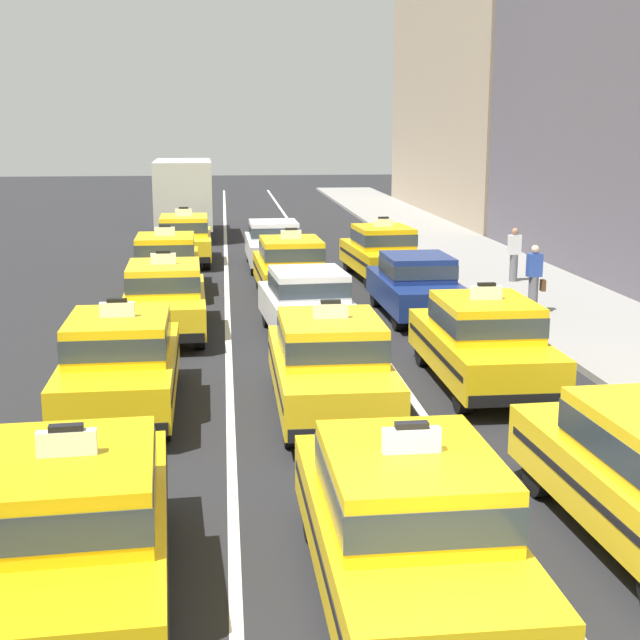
% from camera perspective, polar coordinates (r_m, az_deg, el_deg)
% --- Properties ---
extents(lane_stripe_left_center, '(0.14, 80.00, 0.01)m').
position_cam_1_polar(lane_stripe_left_center, '(27.10, -5.93, 2.18)').
color(lane_stripe_left_center, silver).
rests_on(lane_stripe_left_center, ground).
extents(lane_stripe_center_right, '(0.14, 80.00, 0.01)m').
position_cam_1_polar(lane_stripe_center_right, '(27.29, 0.81, 2.31)').
color(lane_stripe_center_right, silver).
rests_on(lane_stripe_center_right, ground).
extents(sidewalk_curb, '(4.00, 90.00, 0.15)m').
position_cam_1_polar(sidewalk_curb, '(23.87, 15.76, 0.58)').
color(sidewalk_curb, gray).
rests_on(sidewalk_curb, ground).
extents(taxi_left_nearest, '(2.08, 4.66, 1.96)m').
position_cam_1_polar(taxi_left_nearest, '(9.35, -15.35, -12.50)').
color(taxi_left_nearest, black).
rests_on(taxi_left_nearest, ground).
extents(taxi_left_second, '(1.90, 4.59, 1.96)m').
position_cam_1_polar(taxi_left_second, '(15.32, -12.53, -2.57)').
color(taxi_left_second, black).
rests_on(taxi_left_second, ground).
extents(taxi_left_third, '(1.96, 4.62, 1.96)m').
position_cam_1_polar(taxi_left_third, '(20.79, -9.80, 1.43)').
color(taxi_left_third, black).
rests_on(taxi_left_third, ground).
extents(taxi_left_fourth, '(1.93, 4.60, 1.96)m').
position_cam_1_polar(taxi_left_fourth, '(26.09, -9.73, 3.62)').
color(taxi_left_fourth, black).
rests_on(taxi_left_fourth, ground).
extents(taxi_left_fifth, '(1.92, 4.60, 1.96)m').
position_cam_1_polar(taxi_left_fifth, '(31.62, -8.58, 5.16)').
color(taxi_left_fifth, black).
rests_on(taxi_left_fifth, ground).
extents(box_truck_left_sixth, '(2.43, 7.01, 3.27)m').
position_cam_1_polar(box_truck_left_sixth, '(39.16, -8.61, 7.83)').
color(box_truck_left_sixth, black).
rests_on(box_truck_left_sixth, ground).
extents(taxi_center_nearest, '(1.88, 4.58, 1.96)m').
position_cam_1_polar(taxi_center_nearest, '(9.14, 5.55, -12.69)').
color(taxi_center_nearest, black).
rests_on(taxi_center_nearest, ground).
extents(taxi_center_second, '(1.83, 4.56, 1.96)m').
position_cam_1_polar(taxi_center_second, '(14.85, 0.63, -2.74)').
color(taxi_center_second, black).
rests_on(taxi_center_second, ground).
extents(sedan_center_third, '(2.06, 4.41, 1.58)m').
position_cam_1_polar(sedan_center_third, '(20.06, -0.77, 1.13)').
color(sedan_center_third, black).
rests_on(sedan_center_third, ground).
extents(taxi_center_fourth, '(1.96, 4.61, 1.96)m').
position_cam_1_polar(taxi_center_fourth, '(24.97, -1.85, 3.41)').
color(taxi_center_fourth, black).
rests_on(taxi_center_fourth, ground).
extents(sedan_center_fifth, '(1.83, 4.33, 1.58)m').
position_cam_1_polar(sedan_center_fifth, '(30.27, -2.96, 4.91)').
color(sedan_center_fifth, black).
rests_on(sedan_center_fifth, ground).
extents(taxi_right_second, '(1.83, 4.56, 1.96)m').
position_cam_1_polar(taxi_right_second, '(16.67, 10.27, -1.27)').
color(taxi_right_second, black).
rests_on(taxi_right_second, ground).
extents(sedan_right_third, '(1.83, 4.33, 1.58)m').
position_cam_1_polar(sedan_right_third, '(22.52, 6.11, 2.29)').
color(sedan_right_third, black).
rests_on(sedan_right_third, ground).
extents(taxi_right_fourth, '(2.10, 4.66, 1.96)m').
position_cam_1_polar(taxi_right_fourth, '(28.05, 3.96, 4.37)').
color(taxi_right_fourth, black).
rests_on(taxi_right_fourth, ground).
extents(pedestrian_by_storefront, '(0.47, 0.24, 1.69)m').
position_cam_1_polar(pedestrian_by_storefront, '(22.85, 13.42, 2.55)').
color(pedestrian_by_storefront, slate).
rests_on(pedestrian_by_storefront, sidewalk_curb).
extents(pedestrian_trailing, '(0.36, 0.24, 1.59)m').
position_cam_1_polar(pedestrian_trailing, '(27.38, 12.20, 4.08)').
color(pedestrian_trailing, slate).
rests_on(pedestrian_trailing, sidewalk_curb).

